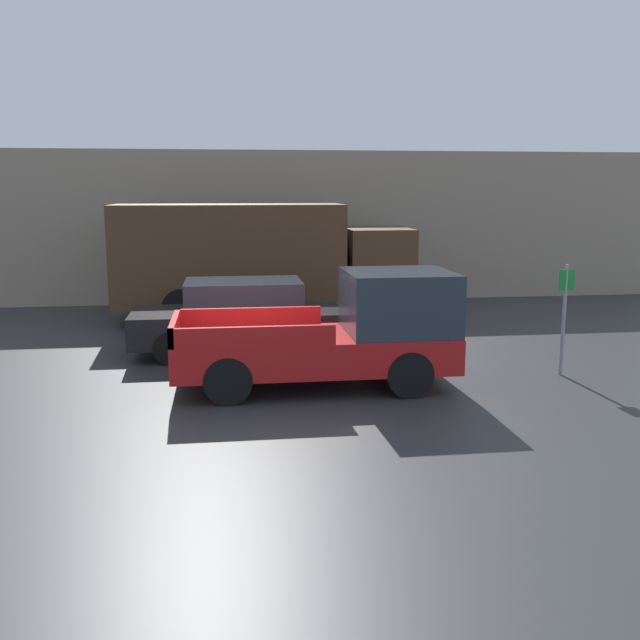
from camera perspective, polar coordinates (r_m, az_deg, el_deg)
ground_plane at (r=12.85m, az=-4.67°, el=-5.63°), size 60.00×60.00×0.00m
building_wall at (r=22.48m, az=-6.16°, el=7.38°), size 28.00×0.15×4.72m
pickup_truck at (r=12.89m, az=1.78°, el=-1.07°), size 5.01×2.01×2.09m
car at (r=15.57m, az=-6.46°, el=0.26°), size 4.53×1.91×1.60m
delivery_truck at (r=19.62m, az=-5.19°, el=5.11°), size 8.00×2.60×3.14m
parking_sign at (r=14.37m, az=18.95°, el=0.54°), size 0.30×0.07×2.15m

